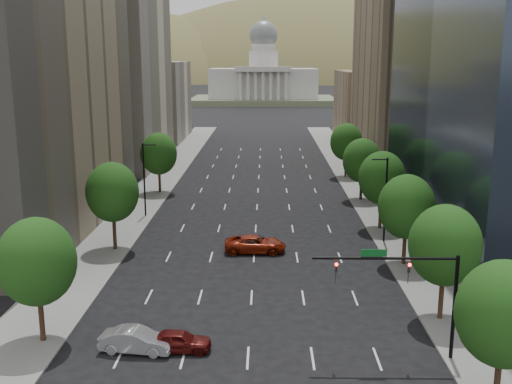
# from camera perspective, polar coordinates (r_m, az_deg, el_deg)

# --- Properties ---
(sidewalk_left) EXTENTS (6.00, 200.00, 0.15)m
(sidewalk_left) POSITION_cam_1_polar(r_m,az_deg,el_deg) (70.00, -12.84, -3.28)
(sidewalk_left) COLOR slate
(sidewalk_left) RESTS_ON ground
(sidewalk_right) EXTENTS (6.00, 200.00, 0.15)m
(sidewalk_right) POSITION_cam_1_polar(r_m,az_deg,el_deg) (69.51, 12.88, -3.40)
(sidewalk_right) COLOR slate
(sidewalk_right) RESTS_ON ground
(midrise_cream_left) EXTENTS (14.00, 30.00, 35.00)m
(midrise_cream_left) POSITION_cam_1_polar(r_m,az_deg,el_deg) (111.46, -12.87, 11.62)
(midrise_cream_left) COLOR beige
(midrise_cream_left) RESTS_ON ground
(filler_left) EXTENTS (14.00, 26.00, 18.00)m
(filler_left) POSITION_cam_1_polar(r_m,az_deg,el_deg) (144.08, -9.61, 8.53)
(filler_left) COLOR beige
(filler_left) RESTS_ON ground
(parking_tan_right) EXTENTS (14.00, 30.00, 30.00)m
(parking_tan_right) POSITION_cam_1_polar(r_m,az_deg,el_deg) (108.09, 13.93, 10.21)
(parking_tan_right) COLOR #8C7759
(parking_tan_right) RESTS_ON ground
(filler_right) EXTENTS (14.00, 26.00, 16.00)m
(filler_right) POSITION_cam_1_polar(r_m,az_deg,el_deg) (140.82, 10.81, 7.99)
(filler_right) COLOR #8C7759
(filler_right) RESTS_ON ground
(tree_right_0) EXTENTS (5.20, 5.20, 8.39)m
(tree_right_0) POSITION_cam_1_polar(r_m,az_deg,el_deg) (35.64, 22.48, -10.66)
(tree_right_0) COLOR #382316
(tree_right_0) RESTS_ON ground
(tree_right_1) EXTENTS (5.20, 5.20, 8.75)m
(tree_right_1) POSITION_cam_1_polar(r_m,az_deg,el_deg) (45.27, 17.51, -4.86)
(tree_right_1) COLOR #382316
(tree_right_1) RESTS_ON ground
(tree_right_2) EXTENTS (5.20, 5.20, 8.61)m
(tree_right_2) POSITION_cam_1_polar(r_m,az_deg,el_deg) (56.47, 14.12, -1.37)
(tree_right_2) COLOR #382316
(tree_right_2) RESTS_ON ground
(tree_right_3) EXTENTS (5.20, 5.20, 8.89)m
(tree_right_3) POSITION_cam_1_polar(r_m,az_deg,el_deg) (67.87, 11.88, 1.32)
(tree_right_3) COLOR #382316
(tree_right_3) RESTS_ON ground
(tree_right_4) EXTENTS (5.20, 5.20, 8.46)m
(tree_right_4) POSITION_cam_1_polar(r_m,az_deg,el_deg) (81.51, 10.04, 2.96)
(tree_right_4) COLOR #382316
(tree_right_4) RESTS_ON ground
(tree_right_5) EXTENTS (5.20, 5.20, 8.75)m
(tree_right_5) POSITION_cam_1_polar(r_m,az_deg,el_deg) (97.11, 8.59, 4.72)
(tree_right_5) COLOR #382316
(tree_right_5) RESTS_ON ground
(tree_left_0) EXTENTS (5.20, 5.20, 8.75)m
(tree_left_0) POSITION_cam_1_polar(r_m,az_deg,el_deg) (42.38, -20.12, -6.25)
(tree_left_0) COLOR #382316
(tree_left_0) RESTS_ON ground
(tree_left_1) EXTENTS (5.20, 5.20, 8.97)m
(tree_left_1) POSITION_cam_1_polar(r_m,az_deg,el_deg) (60.70, -13.49, -0.02)
(tree_left_1) COLOR #382316
(tree_left_1) RESTS_ON ground
(tree_left_2) EXTENTS (5.20, 5.20, 8.68)m
(tree_left_2) POSITION_cam_1_polar(r_m,az_deg,el_deg) (85.73, -9.24, 3.61)
(tree_left_2) COLOR #382316
(tree_left_2) RESTS_ON ground
(streetlight_rn) EXTENTS (1.70, 0.20, 9.00)m
(streetlight_rn) POSITION_cam_1_polar(r_m,az_deg,el_deg) (63.18, 12.17, -0.50)
(streetlight_rn) COLOR black
(streetlight_rn) RESTS_ON ground
(streetlight_ln) EXTENTS (1.70, 0.20, 9.00)m
(streetlight_ln) POSITION_cam_1_polar(r_m,az_deg,el_deg) (73.20, -10.54, 1.36)
(streetlight_ln) COLOR black
(streetlight_ln) RESTS_ON ground
(traffic_signal) EXTENTS (9.12, 0.40, 7.38)m
(traffic_signal) POSITION_cam_1_polar(r_m,az_deg,el_deg) (39.07, 15.00, -8.39)
(traffic_signal) COLOR black
(traffic_signal) RESTS_ON ground
(capitol) EXTENTS (60.00, 40.00, 35.20)m
(capitol) POSITION_cam_1_polar(r_m,az_deg,el_deg) (255.26, 0.70, 10.33)
(capitol) COLOR #596647
(capitol) RESTS_ON ground
(foothills) EXTENTS (720.00, 413.00, 263.00)m
(foothills) POSITION_cam_1_polar(r_m,az_deg,el_deg) (608.32, 4.13, 7.27)
(foothills) COLOR olive
(foothills) RESTS_ON ground
(car_maroon) EXTENTS (4.28, 1.75, 1.45)m
(car_maroon) POSITION_cam_1_polar(r_m,az_deg,el_deg) (40.91, -7.34, -13.85)
(car_maroon) COLOR #4F0E0D
(car_maroon) RESTS_ON ground
(car_silver) EXTENTS (4.99, 2.31, 1.59)m
(car_silver) POSITION_cam_1_polar(r_m,az_deg,el_deg) (41.26, -11.29, -13.66)
(car_silver) COLOR #A6A7AC
(car_silver) RESTS_ON ground
(car_red_far) EXTENTS (6.11, 2.93, 1.68)m
(car_red_far) POSITION_cam_1_polar(r_m,az_deg,el_deg) (59.73, -0.08, -4.96)
(car_red_far) COLOR maroon
(car_red_far) RESTS_ON ground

